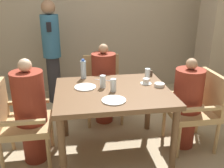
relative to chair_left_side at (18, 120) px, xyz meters
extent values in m
plane|color=tan|center=(0.99, 0.00, -0.50)|extent=(16.00, 16.00, 0.00)
cube|color=tan|center=(0.99, 2.06, 0.90)|extent=(8.00, 0.06, 2.80)
cube|color=tan|center=(2.96, 1.34, 0.85)|extent=(0.51, 0.51, 2.70)
cube|color=brown|center=(0.99, 0.00, 0.24)|extent=(1.20, 0.98, 0.05)
cylinder|color=brown|center=(0.45, -0.43, -0.14)|extent=(0.07, 0.07, 0.71)
cylinder|color=brown|center=(1.53, -0.43, -0.14)|extent=(0.07, 0.07, 0.71)
cylinder|color=brown|center=(0.45, 0.43, -0.14)|extent=(0.07, 0.07, 0.71)
cylinder|color=brown|center=(1.53, 0.43, -0.14)|extent=(0.07, 0.07, 0.71)
cube|color=tan|center=(0.08, 0.00, -0.07)|extent=(0.51, 0.51, 0.07)
cube|color=tan|center=(0.08, 0.23, 0.08)|extent=(0.46, 0.04, 0.04)
cube|color=tan|center=(0.08, -0.23, 0.08)|extent=(0.46, 0.04, 0.04)
cylinder|color=tan|center=(0.30, 0.22, -0.30)|extent=(0.04, 0.04, 0.39)
cylinder|color=tan|center=(0.30, -0.22, -0.30)|extent=(0.04, 0.04, 0.39)
cylinder|color=tan|center=(-0.15, 0.22, -0.30)|extent=(0.04, 0.04, 0.39)
cylinder|color=tan|center=(-0.15, -0.22, -0.30)|extent=(0.04, 0.04, 0.39)
cylinder|color=maroon|center=(0.14, 0.00, -0.27)|extent=(0.24, 0.24, 0.46)
cylinder|color=maroon|center=(0.14, 0.00, 0.24)|extent=(0.32, 0.32, 0.54)
sphere|color=beige|center=(0.14, 0.00, 0.57)|extent=(0.13, 0.13, 0.13)
cube|color=tan|center=(0.99, 0.81, -0.07)|extent=(0.51, 0.51, 0.07)
cube|color=tan|center=(0.99, 1.04, 0.18)|extent=(0.51, 0.05, 0.42)
cube|color=tan|center=(1.22, 0.81, 0.08)|extent=(0.04, 0.46, 0.04)
cube|color=tan|center=(0.76, 0.81, 0.08)|extent=(0.04, 0.46, 0.04)
cylinder|color=tan|center=(1.21, 0.58, -0.30)|extent=(0.04, 0.04, 0.39)
cylinder|color=tan|center=(0.77, 0.58, -0.30)|extent=(0.04, 0.04, 0.39)
cylinder|color=tan|center=(1.21, 1.03, -0.30)|extent=(0.04, 0.04, 0.39)
cylinder|color=tan|center=(0.77, 1.03, -0.30)|extent=(0.04, 0.04, 0.39)
cylinder|color=maroon|center=(0.99, 0.75, -0.27)|extent=(0.24, 0.24, 0.46)
cylinder|color=maroon|center=(0.99, 0.75, 0.22)|extent=(0.32, 0.32, 0.51)
sphere|color=tan|center=(0.99, 0.75, 0.54)|extent=(0.13, 0.13, 0.13)
cube|color=tan|center=(1.90, 0.00, -0.07)|extent=(0.51, 0.51, 0.07)
cube|color=tan|center=(2.14, 0.00, 0.18)|extent=(0.05, 0.51, 0.42)
cube|color=tan|center=(1.90, -0.23, 0.08)|extent=(0.46, 0.04, 0.04)
cube|color=tan|center=(1.90, 0.23, 0.08)|extent=(0.46, 0.04, 0.04)
cylinder|color=tan|center=(1.68, -0.22, -0.30)|extent=(0.04, 0.04, 0.39)
cylinder|color=tan|center=(1.68, 0.22, -0.30)|extent=(0.04, 0.04, 0.39)
cylinder|color=tan|center=(2.13, -0.22, -0.30)|extent=(0.04, 0.04, 0.39)
cylinder|color=tan|center=(2.13, 0.22, -0.30)|extent=(0.04, 0.04, 0.39)
cylinder|color=maroon|center=(1.84, 0.00, -0.27)|extent=(0.24, 0.24, 0.46)
cylinder|color=maroon|center=(1.84, 0.00, 0.21)|extent=(0.32, 0.32, 0.48)
sphere|color=tan|center=(1.84, 0.00, 0.51)|extent=(0.12, 0.12, 0.12)
cylinder|color=#2D2D33|center=(0.28, 1.55, -0.12)|extent=(0.21, 0.21, 0.76)
cylinder|color=teal|center=(0.28, 1.55, 0.58)|extent=(0.27, 0.27, 0.65)
sphere|color=#997051|center=(0.28, 1.55, 1.01)|extent=(0.21, 0.21, 0.21)
cube|color=black|center=(0.28, 1.38, 0.75)|extent=(0.07, 0.01, 0.14)
cylinder|color=white|center=(0.71, 0.12, 0.27)|extent=(0.23, 0.23, 0.01)
cylinder|color=white|center=(0.96, -0.27, 0.27)|extent=(0.23, 0.23, 0.01)
cylinder|color=white|center=(1.39, 0.13, 0.27)|extent=(0.13, 0.13, 0.01)
cylinder|color=white|center=(1.39, 0.13, 0.30)|extent=(0.07, 0.07, 0.05)
cylinder|color=white|center=(1.51, 0.02, 0.28)|extent=(0.11, 0.11, 0.04)
cylinder|color=silver|center=(0.71, 0.43, 0.37)|extent=(0.07, 0.07, 0.21)
cylinder|color=#3359B2|center=(0.71, 0.43, 0.49)|extent=(0.04, 0.04, 0.02)
cylinder|color=silver|center=(1.44, 0.26, 0.33)|extent=(0.06, 0.06, 0.14)
cylinder|color=silver|center=(0.99, -0.03, 0.33)|extent=(0.06, 0.06, 0.14)
cylinder|color=silver|center=(0.90, 0.09, 0.33)|extent=(0.06, 0.06, 0.14)
cylinder|color=white|center=(1.49, 0.39, 0.30)|extent=(0.03, 0.03, 0.07)
cylinder|color=#4C3D2D|center=(1.53, 0.39, 0.30)|extent=(0.03, 0.03, 0.07)
cube|color=silver|center=(0.92, 0.32, 0.27)|extent=(0.17, 0.09, 0.00)
cube|color=silver|center=(1.00, 0.28, 0.27)|extent=(0.04, 0.04, 0.00)
camera|label=1|loc=(0.60, -2.39, 1.24)|focal=40.00mm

